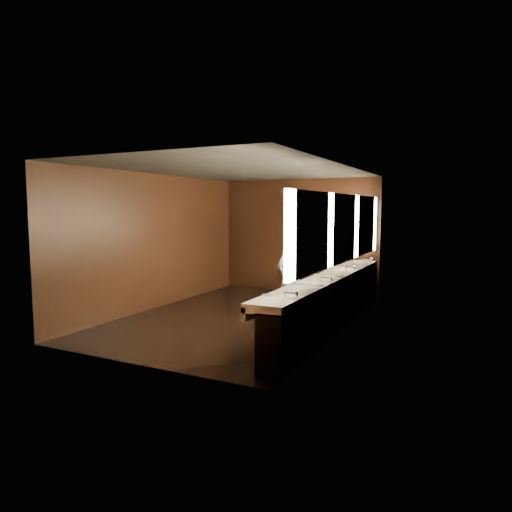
# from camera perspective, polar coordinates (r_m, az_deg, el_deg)

# --- Properties ---
(floor) EXTENTS (6.00, 6.00, 0.00)m
(floor) POSITION_cam_1_polar(r_m,az_deg,el_deg) (8.88, -1.82, -7.61)
(floor) COLOR black
(floor) RESTS_ON ground
(ceiling) EXTENTS (4.00, 6.00, 0.02)m
(ceiling) POSITION_cam_1_polar(r_m,az_deg,el_deg) (8.66, -1.89, 10.71)
(ceiling) COLOR #2D2D2B
(ceiling) RESTS_ON wall_back
(wall_back) EXTENTS (4.00, 0.02, 2.80)m
(wall_back) POSITION_cam_1_polar(r_m,az_deg,el_deg) (11.38, 5.34, 2.51)
(wall_back) COLOR black
(wall_back) RESTS_ON floor
(wall_front) EXTENTS (4.00, 0.02, 2.80)m
(wall_front) POSITION_cam_1_polar(r_m,az_deg,el_deg) (6.19, -15.15, -0.59)
(wall_front) COLOR black
(wall_front) RESTS_ON floor
(wall_left) EXTENTS (0.02, 6.00, 2.80)m
(wall_left) POSITION_cam_1_polar(r_m,az_deg,el_deg) (9.76, -12.25, 1.82)
(wall_left) COLOR black
(wall_left) RESTS_ON floor
(wall_right) EXTENTS (0.02, 6.00, 2.80)m
(wall_right) POSITION_cam_1_polar(r_m,az_deg,el_deg) (7.91, 11.01, 0.89)
(wall_right) COLOR black
(wall_right) RESTS_ON floor
(sink_counter) EXTENTS (0.55, 5.40, 1.01)m
(sink_counter) POSITION_cam_1_polar(r_m,az_deg,el_deg) (8.09, 9.47, -5.43)
(sink_counter) COLOR black
(sink_counter) RESTS_ON floor
(mirror_band) EXTENTS (0.06, 5.03, 1.15)m
(mirror_band) POSITION_cam_1_polar(r_m,az_deg,el_deg) (7.89, 10.93, 3.43)
(mirror_band) COLOR #FBE7BA
(mirror_band) RESTS_ON wall_right
(person) EXTENTS (0.62, 0.73, 1.70)m
(person) POSITION_cam_1_polar(r_m,az_deg,el_deg) (8.02, 4.35, -2.91)
(person) COLOR #8CC2D1
(person) RESTS_ON floor
(trash_bin) EXTENTS (0.39, 0.39, 0.57)m
(trash_bin) POSITION_cam_1_polar(r_m,az_deg,el_deg) (7.49, 6.07, -7.98)
(trash_bin) COLOR black
(trash_bin) RESTS_ON floor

